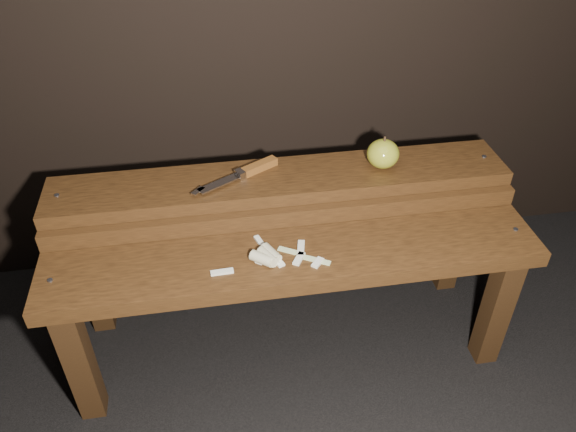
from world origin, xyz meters
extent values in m
plane|color=black|center=(0.00, 0.00, 0.00)|extent=(60.00, 60.00, 0.00)
cube|color=black|center=(-0.54, -0.10, 0.19)|extent=(0.06, 0.06, 0.38)
cube|color=black|center=(0.54, -0.10, 0.19)|extent=(0.06, 0.06, 0.38)
cube|color=#38200D|center=(0.00, -0.05, 0.40)|extent=(1.20, 0.20, 0.04)
cylinder|color=slate|center=(-0.56, -0.05, 0.42)|extent=(0.01, 0.01, 0.00)
cylinder|color=slate|center=(0.56, -0.05, 0.42)|extent=(0.01, 0.01, 0.00)
cube|color=black|center=(-0.54, 0.20, 0.23)|extent=(0.06, 0.06, 0.46)
cube|color=black|center=(0.54, 0.20, 0.23)|extent=(0.06, 0.06, 0.46)
cube|color=#38200D|center=(0.00, 0.07, 0.44)|extent=(1.20, 0.02, 0.05)
cube|color=#38200D|center=(0.00, 0.17, 0.48)|extent=(1.20, 0.18, 0.04)
cylinder|color=slate|center=(-0.56, 0.17, 0.50)|extent=(0.01, 0.01, 0.00)
cylinder|color=slate|center=(0.56, 0.17, 0.50)|extent=(0.01, 0.01, 0.00)
ellipsoid|color=olive|center=(0.27, 0.17, 0.54)|extent=(0.09, 0.09, 0.08)
cylinder|color=#382314|center=(0.27, 0.17, 0.58)|extent=(0.01, 0.01, 0.01)
cube|color=brown|center=(-0.05, 0.21, 0.51)|extent=(0.10, 0.07, 0.02)
cube|color=silver|center=(-0.11, 0.17, 0.51)|extent=(0.03, 0.03, 0.02)
cube|color=silver|center=(-0.16, 0.14, 0.51)|extent=(0.11, 0.08, 0.00)
cube|color=silver|center=(-0.22, 0.12, 0.51)|extent=(0.04, 0.04, 0.00)
cube|color=beige|center=(-0.18, -0.09, 0.42)|extent=(0.05, 0.02, 0.01)
cube|color=beige|center=(0.04, -0.09, 0.42)|extent=(0.04, 0.04, 0.01)
cube|color=beige|center=(-0.05, -0.07, 0.42)|extent=(0.03, 0.06, 0.01)
cube|color=beige|center=(-0.07, -0.05, 0.42)|extent=(0.05, 0.06, 0.01)
cube|color=beige|center=(0.00, -0.07, 0.42)|extent=(0.04, 0.05, 0.01)
cube|color=beige|center=(-0.08, 0.00, 0.42)|extent=(0.03, 0.06, 0.01)
cube|color=beige|center=(0.02, -0.04, 0.42)|extent=(0.03, 0.06, 0.01)
cylinder|color=#C9BB8C|center=(-0.07, -0.06, 0.43)|extent=(0.05, 0.06, 0.03)
cylinder|color=#C9BB8C|center=(-0.06, -0.05, 0.43)|extent=(0.05, 0.06, 0.03)
cylinder|color=#C9BB8C|center=(-0.08, -0.07, 0.43)|extent=(0.06, 0.05, 0.03)
cube|color=#BCC988|center=(-0.01, -0.04, 0.42)|extent=(0.06, 0.05, 0.00)
cube|color=#BCC988|center=(0.05, -0.08, 0.42)|extent=(0.06, 0.04, 0.00)
camera|label=1|loc=(-0.18, -1.04, 1.30)|focal=35.00mm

